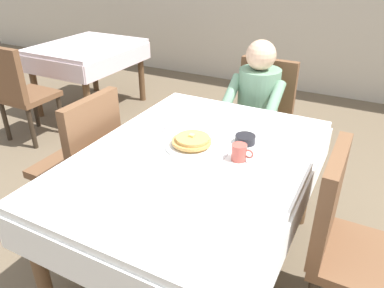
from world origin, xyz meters
The scene contains 17 objects.
ground_plane centered at (0.00, 0.00, 0.00)m, with size 14.00×14.00×0.00m, color brown.
dining_table_main centered at (0.00, 0.00, 0.65)m, with size 1.12×1.52×0.74m.
chair_diner centered at (-0.01, 1.17, 0.53)m, with size 0.44×0.45×0.93m.
diner_person centered at (-0.01, 1.01, 0.67)m, with size 0.40×0.43×1.12m.
chair_right_side centered at (0.77, 0.00, 0.53)m, with size 0.45×0.44×0.93m.
chair_left_side centered at (-0.77, 0.00, 0.53)m, with size 0.45×0.44×0.93m.
plate_breakfast centered at (-0.05, 0.07, 0.75)m, with size 0.28×0.28×0.02m, color white.
breakfast_stack centered at (-0.05, 0.07, 0.78)m, with size 0.21×0.21×0.06m.
cup_coffee centered at (0.22, 0.06, 0.78)m, with size 0.11×0.08×0.08m.
bowl_butter centered at (0.18, 0.25, 0.76)m, with size 0.11×0.11×0.04m, color black.
syrup_pitcher centered at (-0.26, 0.17, 0.78)m, with size 0.08×0.08×0.07m.
fork_left_of_plate centered at (-0.24, 0.05, 0.74)m, with size 0.18×0.01×0.01m, color silver.
knife_right_of_plate centered at (0.14, 0.05, 0.74)m, with size 0.20×0.01×0.01m, color silver.
spoon_near_edge centered at (-0.05, -0.28, 0.74)m, with size 0.15×0.01×0.01m, color silver.
napkin_folded centered at (-0.36, -0.08, 0.74)m, with size 0.17×0.12×0.01m, color white.
background_table_far centered at (-2.17, 1.61, 0.62)m, with size 0.92×1.12×0.74m.
background_chair_empty centered at (-2.17, 0.66, 0.53)m, with size 0.44×0.45×0.93m.
Camera 1 is at (0.75, -1.45, 1.68)m, focal length 34.69 mm.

